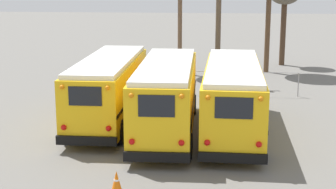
{
  "coord_description": "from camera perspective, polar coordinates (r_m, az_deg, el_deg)",
  "views": [
    {
      "loc": [
        2.25,
        -22.69,
        6.78
      ],
      "look_at": [
        0.0,
        -0.08,
        1.61
      ],
      "focal_mm": 55.0,
      "sensor_mm": 36.0,
      "label": 1
    }
  ],
  "objects": [
    {
      "name": "traffic_cone",
      "position": [
        16.96,
        -5.73,
        -9.53
      ],
      "size": [
        0.36,
        0.36,
        0.7
      ],
      "color": "orange",
      "rests_on": "ground"
    },
    {
      "name": "school_bus_1",
      "position": [
        22.62,
        -0.17,
        -0.08
      ],
      "size": [
        2.67,
        9.44,
        3.19
      ],
      "color": "yellow",
      "rests_on": "ground"
    },
    {
      "name": "fence_line",
      "position": [
        30.52,
        1.35,
        1.83
      ],
      "size": [
        13.86,
        0.06,
        1.42
      ],
      "color": "#939399",
      "rests_on": "ground"
    },
    {
      "name": "utility_pole",
      "position": [
        33.74,
        5.59,
        7.92
      ],
      "size": [
        1.8,
        0.34,
        7.66
      ],
      "color": "brown",
      "rests_on": "ground"
    },
    {
      "name": "school_bus_0",
      "position": [
        24.58,
        -6.54,
        0.8
      ],
      "size": [
        2.6,
        9.5,
        3.11
      ],
      "color": "yellow",
      "rests_on": "ground"
    },
    {
      "name": "ground_plane",
      "position": [
        23.79,
        0.02,
        -3.75
      ],
      "size": [
        160.0,
        160.0,
        0.0
      ],
      "primitive_type": "plane",
      "color": "#66635E"
    },
    {
      "name": "school_bus_2",
      "position": [
        22.93,
        7.17,
        -0.13
      ],
      "size": [
        2.69,
        9.76,
        3.11
      ],
      "color": "yellow",
      "rests_on": "ground"
    }
  ]
}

